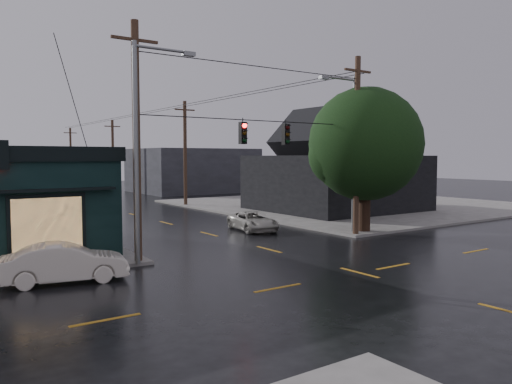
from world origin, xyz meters
TOP-DOWN VIEW (x-y plane):
  - ground_plane at (0.00, 0.00)m, footprint 160.00×160.00m
  - sidewalk_ne at (20.00, 20.00)m, footprint 28.00×28.00m
  - ne_building at (15.00, 17.00)m, footprint 12.60×11.60m
  - corner_tree at (7.74, 7.00)m, footprint 6.68×6.68m
  - utility_pole_nw at (-6.50, 6.50)m, footprint 2.00×0.32m
  - utility_pole_ne at (6.50, 6.50)m, footprint 2.00×0.32m
  - utility_pole_far_a at (6.50, 28.00)m, footprint 2.00×0.32m
  - utility_pole_far_b at (6.50, 48.00)m, footprint 2.00×0.32m
  - utility_pole_far_c at (6.50, 68.00)m, footprint 2.00×0.32m
  - span_signal_assembly at (0.10, 6.50)m, footprint 13.00×0.48m
  - streetlight_nw at (-6.80, 5.80)m, footprint 5.40×0.30m
  - streetlight_ne at (7.00, 7.20)m, footprint 5.40×0.30m
  - bg_building_east at (16.00, 45.00)m, footprint 14.00×12.00m
  - sedan_cream at (-9.85, 4.96)m, footprint 4.56×2.34m
  - suv_silver at (2.90, 11.66)m, footprint 2.58×4.47m

SIDE VIEW (x-z plane):
  - ground_plane at x=0.00m, z-range 0.00..0.00m
  - utility_pole_nw at x=-6.50m, z-range -5.08..5.08m
  - utility_pole_ne at x=6.50m, z-range -5.08..5.08m
  - utility_pole_far_a at x=6.50m, z-range -4.83..4.83m
  - utility_pole_far_b at x=6.50m, z-range -4.58..4.58m
  - utility_pole_far_c at x=6.50m, z-range -4.58..4.58m
  - streetlight_nw at x=-6.80m, z-range -4.58..4.58m
  - streetlight_ne at x=7.00m, z-range -4.58..4.58m
  - sidewalk_ne at x=20.00m, z-range 0.00..0.15m
  - suv_silver at x=2.90m, z-range 0.00..1.17m
  - sedan_cream at x=-9.85m, z-range 0.00..1.43m
  - bg_building_east at x=16.00m, z-range 0.00..5.60m
  - ne_building at x=15.00m, z-range 0.09..8.85m
  - corner_tree at x=7.74m, z-range 1.03..9.52m
  - span_signal_assembly at x=0.10m, z-range 5.08..6.31m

